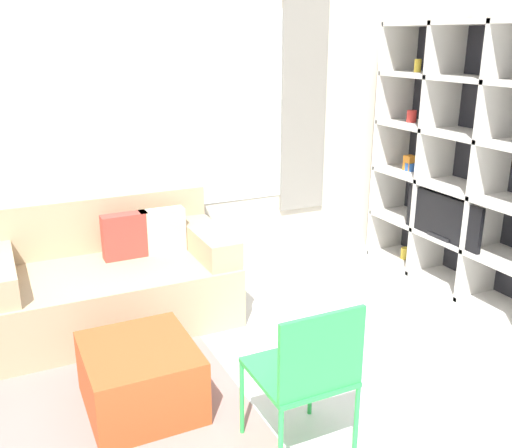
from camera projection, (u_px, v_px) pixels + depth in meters
wall_back at (113, 127)px, 4.44m from camera, size 6.68×0.11×2.70m
area_rug at (8, 418)px, 3.16m from camera, size 2.56×2.16×0.01m
shelving_unit at (493, 169)px, 4.35m from camera, size 0.42×2.40×2.15m
couch_main at (110, 279)px, 4.22m from camera, size 1.72×1.00×0.87m
ottoman at (140, 377)px, 3.21m from camera, size 0.60×0.67×0.39m
folding_chair at (307, 369)px, 2.71m from camera, size 0.44×0.46×0.86m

